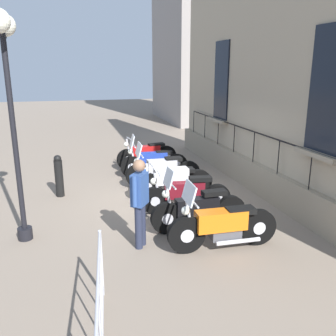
% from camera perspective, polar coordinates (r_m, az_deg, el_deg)
% --- Properties ---
extents(ground_plane, '(60.00, 60.00, 0.00)m').
position_cam_1_polar(ground_plane, '(9.57, -0.08, -4.62)').
color(ground_plane, gray).
extents(building_facade, '(0.82, 11.57, 8.04)m').
position_cam_1_polar(building_facade, '(10.13, 16.32, 18.32)').
color(building_facade, tan).
rests_on(building_facade, ground_plane).
extents(motorcycle_red, '(2.08, 0.61, 1.05)m').
position_cam_1_polar(motorcycle_red, '(12.31, -3.31, 2.08)').
color(motorcycle_red, black).
rests_on(motorcycle_red, ground_plane).
extents(motorcycle_blue, '(2.10, 0.58, 1.32)m').
position_cam_1_polar(motorcycle_blue, '(11.32, -2.26, 0.96)').
color(motorcycle_blue, black).
rests_on(motorcycle_blue, ground_plane).
extents(motorcycle_silver, '(2.16, 0.73, 1.27)m').
position_cam_1_polar(motorcycle_silver, '(10.40, -0.86, -0.29)').
color(motorcycle_silver, black).
rests_on(motorcycle_silver, ground_plane).
extents(motorcycle_white, '(2.09, 0.74, 0.98)m').
position_cam_1_polar(motorcycle_white, '(9.42, 0.73, -2.02)').
color(motorcycle_white, black).
rests_on(motorcycle_white, ground_plane).
extents(motorcycle_maroon, '(2.11, 0.63, 0.98)m').
position_cam_1_polar(motorcycle_maroon, '(8.54, 2.80, -4.21)').
color(motorcycle_maroon, black).
rests_on(motorcycle_maroon, ground_plane).
extents(motorcycle_black, '(2.07, 0.55, 1.36)m').
position_cam_1_polar(motorcycle_black, '(7.64, 4.75, -6.52)').
color(motorcycle_black, black).
rests_on(motorcycle_black, ground_plane).
extents(motorcycle_orange, '(2.13, 0.70, 1.33)m').
position_cam_1_polar(motorcycle_orange, '(6.91, 8.45, -8.84)').
color(motorcycle_orange, black).
rests_on(motorcycle_orange, ground_plane).
extents(lamppost, '(0.40, 1.10, 4.21)m').
position_cam_1_polar(lamppost, '(7.19, -23.82, 13.35)').
color(lamppost, black).
rests_on(lamppost, ground_plane).
extents(crowd_barrier, '(0.30, 2.38, 1.05)m').
position_cam_1_polar(crowd_barrier, '(4.59, -10.54, -21.25)').
color(crowd_barrier, '#B7B7BF').
rests_on(crowd_barrier, ground_plane).
extents(bollard, '(0.21, 0.21, 1.11)m').
position_cam_1_polar(bollard, '(9.93, -16.65, -1.16)').
color(bollard, black).
rests_on(bollard, ground_plane).
extents(pedestrian_standing, '(0.39, 0.45, 1.70)m').
position_cam_1_polar(pedestrian_standing, '(6.75, -4.42, -4.76)').
color(pedestrian_standing, '#23283D').
rests_on(pedestrian_standing, ground_plane).
extents(distant_building, '(4.85, 6.66, 13.91)m').
position_cam_1_polar(distant_building, '(24.15, 5.59, 24.16)').
color(distant_building, gray).
rests_on(distant_building, ground_plane).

